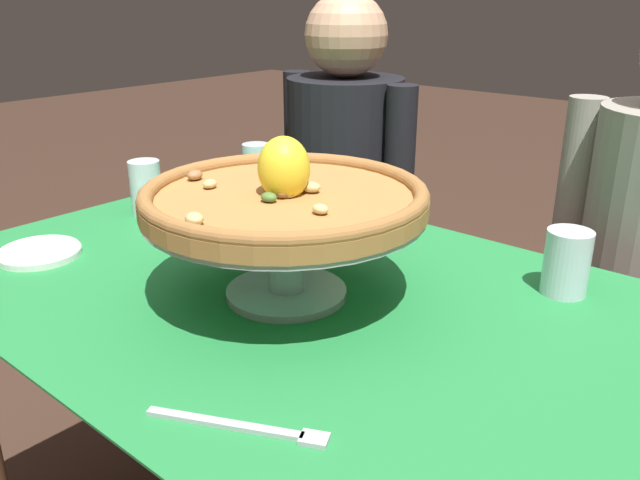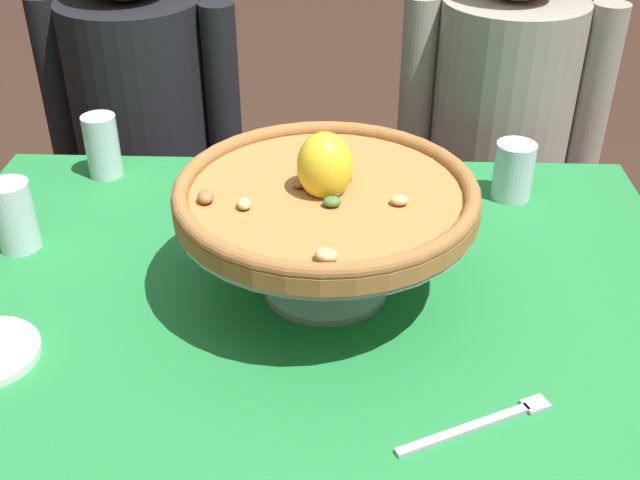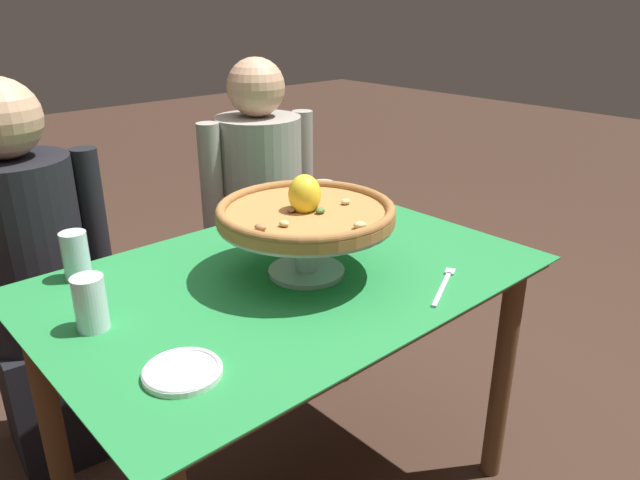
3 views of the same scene
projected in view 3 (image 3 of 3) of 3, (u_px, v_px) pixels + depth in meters
dining_table at (289, 314)px, 1.56m from camera, size 1.23×0.83×0.75m
pizza_stand at (306, 235)px, 1.48m from camera, size 0.44×0.44×0.15m
pizza at (306, 211)px, 1.46m from camera, size 0.44×0.44×0.11m
water_glass_back_left at (76, 259)px, 1.48m from camera, size 0.07×0.07×0.12m
water_glass_back_right at (323, 200)px, 1.92m from camera, size 0.07×0.07×0.11m
water_glass_side_left at (91, 306)px, 1.25m from camera, size 0.07×0.07×0.12m
side_plate at (182, 371)px, 1.11m from camera, size 0.15×0.15×0.02m
dinner_fork at (444, 284)px, 1.46m from camera, size 0.20×0.11×0.01m
diner_left at (34, 291)px, 1.80m from camera, size 0.48×0.35×1.21m
diner_right at (261, 226)px, 2.32m from camera, size 0.48×0.35×1.21m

